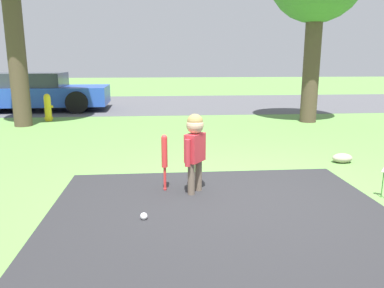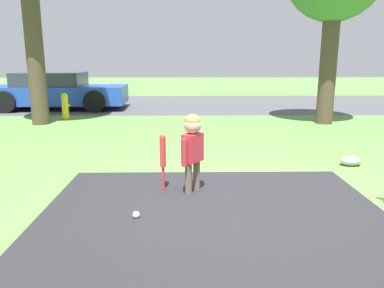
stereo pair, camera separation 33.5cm
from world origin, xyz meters
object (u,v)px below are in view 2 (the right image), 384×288
object	(u,v)px
child	(193,142)
parked_car	(57,91)
baseball_bat	(163,154)
sports_ball	(136,215)
fire_hydrant	(65,107)

from	to	relation	value
child	parked_car	xyz separation A→B (m)	(-4.26, 7.94, -0.05)
baseball_bat	child	bearing A→B (deg)	-16.33
sports_ball	parked_car	xyz separation A→B (m)	(-3.68, 8.69, 0.54)
baseball_bat	parked_car	bearing A→B (deg)	116.48
baseball_bat	fire_hydrant	size ratio (longest dim) A/B	0.99
sports_ball	parked_car	bearing A→B (deg)	112.93
parked_car	child	bearing A→B (deg)	-63.48
child	parked_car	distance (m)	9.02
child	fire_hydrant	bearing A→B (deg)	66.72
fire_hydrant	child	bearing A→B (deg)	-60.02
sports_ball	parked_car	size ratio (longest dim) A/B	0.02
child	sports_ball	xyz separation A→B (m)	(-0.59, -0.74, -0.59)
child	baseball_bat	world-z (taller)	child
child	baseball_bat	xyz separation A→B (m)	(-0.36, 0.11, -0.17)
baseball_bat	fire_hydrant	xyz separation A→B (m)	(-2.96, 5.65, -0.11)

